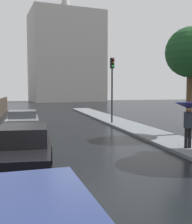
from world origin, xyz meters
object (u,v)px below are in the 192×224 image
(car_black_far_ahead, at_px, (23,151))
(pedestrian_with_umbrella_near, at_px, (189,111))
(street_tree_near, at_px, (191,53))
(car_grey_near_kerb, at_px, (23,121))
(traffic_light, at_px, (112,78))

(car_black_far_ahead, relative_size, pedestrian_with_umbrella_near, 2.14)
(car_black_far_ahead, bearing_deg, street_tree_near, -145.05)
(pedestrian_with_umbrella_near, bearing_deg, car_grey_near_kerb, 131.25)
(pedestrian_with_umbrella_near, distance_m, street_tree_near, 4.91)
(car_grey_near_kerb, height_order, pedestrian_with_umbrella_near, pedestrian_with_umbrella_near)
(car_black_far_ahead, xyz_separation_m, traffic_light, (6.23, 11.24, 2.66))
(pedestrian_with_umbrella_near, relative_size, street_tree_near, 0.32)
(car_grey_near_kerb, relative_size, car_black_far_ahead, 0.96)
(pedestrian_with_umbrella_near, xyz_separation_m, street_tree_near, (2.15, 3.36, 2.86))
(car_grey_near_kerb, distance_m, traffic_light, 7.33)
(car_black_far_ahead, xyz_separation_m, pedestrian_with_umbrella_near, (6.67, 1.83, 0.95))
(car_grey_near_kerb, relative_size, pedestrian_with_umbrella_near, 2.06)
(traffic_light, bearing_deg, car_black_far_ahead, -119.01)
(car_grey_near_kerb, bearing_deg, pedestrian_with_umbrella_near, 134.55)
(traffic_light, distance_m, street_tree_near, 6.68)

